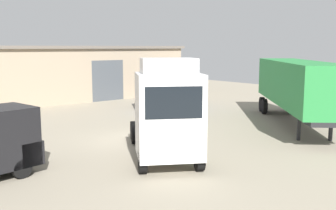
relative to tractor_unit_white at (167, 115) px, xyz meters
The scene contains 6 objects.
ground_plane 4.93m from the tractor_unit_white, 71.62° to the left, with size 60.00×60.00×0.00m, color gray.
warehouse_building 22.22m from the tractor_unit_white, 86.35° to the left, with size 31.61×8.34×4.87m.
tractor_unit_white is the anchor object (origin of this frame).
container_trailer_green 11.16m from the tractor_unit_white, ahead, with size 10.11×10.51×3.93m.
delivery_van_blue 15.87m from the tractor_unit_white, 50.93° to the left, with size 6.20×3.91×2.68m.
traffic_cone 6.15m from the tractor_unit_white, 46.89° to the left, with size 0.40×0.40×0.55m.
Camera 1 is at (-11.41, -16.30, 4.75)m, focal length 42.00 mm.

